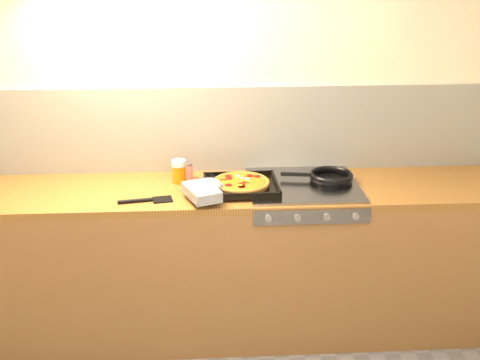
{
  "coord_description": "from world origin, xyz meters",
  "views": [
    {
      "loc": [
        -0.09,
        -1.98,
        2.1
      ],
      "look_at": [
        0.1,
        1.08,
        0.95
      ],
      "focal_mm": 45.0,
      "sensor_mm": 36.0,
      "label": 1
    }
  ],
  "objects": [
    {
      "name": "counter_run",
      "position": [
        0.0,
        1.1,
        0.45
      ],
      "size": [
        3.2,
        0.62,
        0.9
      ],
      "color": "brown",
      "rests_on": "ground"
    },
    {
      "name": "wooden_spoon",
      "position": [
        0.04,
        1.29,
        0.91
      ],
      "size": [
        0.29,
        0.11,
        0.02
      ],
      "color": "#A76E47",
      "rests_on": "counter_run"
    },
    {
      "name": "tomato_can",
      "position": [
        -0.19,
        1.23,
        0.95
      ],
      "size": [
        0.07,
        0.07,
        0.1
      ],
      "color": "maroon",
      "rests_on": "counter_run"
    },
    {
      "name": "frying_pan",
      "position": [
        0.61,
        1.13,
        0.94
      ],
      "size": [
        0.42,
        0.28,
        0.04
      ],
      "color": "black",
      "rests_on": "stovetop"
    },
    {
      "name": "juice_glass",
      "position": [
        -0.24,
        1.2,
        0.97
      ],
      "size": [
        0.09,
        0.09,
        0.13
      ],
      "color": "#CA6A0B",
      "rests_on": "counter_run"
    },
    {
      "name": "pizza_on_tray",
      "position": [
        0.04,
        1.02,
        0.94
      ],
      "size": [
        0.53,
        0.47,
        0.07
      ],
      "color": "black",
      "rests_on": "stovetop"
    },
    {
      "name": "room_shell",
      "position": [
        0.0,
        1.39,
        1.15
      ],
      "size": [
        3.2,
        3.2,
        3.2
      ],
      "color": "white",
      "rests_on": "ground"
    },
    {
      "name": "stovetop",
      "position": [
        0.45,
        1.1,
        0.91
      ],
      "size": [
        0.6,
        0.56,
        0.02
      ],
      "primitive_type": "cube",
      "color": "gray",
      "rests_on": "counter_run"
    },
    {
      "name": "black_spatula",
      "position": [
        -0.4,
        0.92,
        0.91
      ],
      "size": [
        0.29,
        0.1,
        0.02
      ],
      "color": "black",
      "rests_on": "counter_run"
    }
  ]
}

